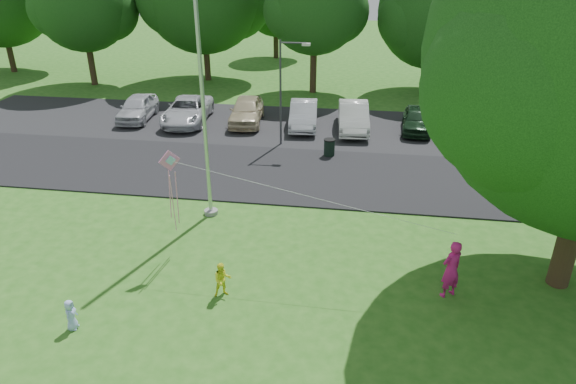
# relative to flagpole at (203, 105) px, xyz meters

# --- Properties ---
(ground) EXTENTS (120.00, 120.00, 0.00)m
(ground) POSITION_rel_flagpole_xyz_m (3.50, -5.00, -4.17)
(ground) COLOR #2A641A
(ground) RESTS_ON ground
(park_road) EXTENTS (60.00, 6.00, 0.06)m
(park_road) POSITION_rel_flagpole_xyz_m (3.50, 4.00, -4.14)
(park_road) COLOR black
(park_road) RESTS_ON ground
(parking_strip) EXTENTS (42.00, 7.00, 0.06)m
(parking_strip) POSITION_rel_flagpole_xyz_m (3.50, 10.50, -4.14)
(parking_strip) COLOR black
(parking_strip) RESTS_ON ground
(flagpole) EXTENTS (0.50, 0.50, 10.00)m
(flagpole) POSITION_rel_flagpole_xyz_m (0.00, 0.00, 0.00)
(flagpole) COLOR #B7BABF
(flagpole) RESTS_ON ground
(street_lamp) EXTENTS (1.44, 0.20, 5.11)m
(street_lamp) POSITION_rel_flagpole_xyz_m (1.60, 7.57, -1.10)
(street_lamp) COLOR #3F3F44
(street_lamp) RESTS_ON ground
(trash_can) EXTENTS (0.54, 0.54, 0.86)m
(trash_can) POSITION_rel_flagpole_xyz_m (3.90, 6.38, -3.73)
(trash_can) COLOR black
(trash_can) RESTS_ON ground
(tree_row) EXTENTS (64.35, 11.94, 10.88)m
(tree_row) POSITION_rel_flagpole_xyz_m (5.09, 19.23, 1.55)
(tree_row) COLOR #332316
(tree_row) RESTS_ON ground
(horizon_trees) EXTENTS (77.46, 7.20, 7.02)m
(horizon_trees) POSITION_rel_flagpole_xyz_m (7.56, 28.88, 0.14)
(horizon_trees) COLOR #332316
(horizon_trees) RESTS_ON ground
(parked_cars) EXTENTS (23.06, 5.40, 1.46)m
(parked_cars) POSITION_rel_flagpole_xyz_m (3.53, 10.41, -3.42)
(parked_cars) COLOR silver
(parked_cars) RESTS_ON ground
(woman) EXTENTS (0.77, 0.72, 1.77)m
(woman) POSITION_rel_flagpole_xyz_m (8.05, -3.75, -3.28)
(woman) COLOR #CB1B75
(woman) RESTS_ON ground
(child_yellow) EXTENTS (0.63, 0.58, 1.06)m
(child_yellow) POSITION_rel_flagpole_xyz_m (1.72, -4.70, -3.64)
(child_yellow) COLOR yellow
(child_yellow) RESTS_ON ground
(child_blue) EXTENTS (0.31, 0.45, 0.87)m
(child_blue) POSITION_rel_flagpole_xyz_m (-1.78, -6.64, -3.73)
(child_blue) COLOR #A6BEFF
(child_blue) RESTS_ON ground
(kite) EXTENTS (8.55, 1.18, 2.84)m
(kite) POSITION_rel_flagpole_xyz_m (-0.02, -2.88, -1.32)
(kite) COLOR pink
(kite) RESTS_ON ground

